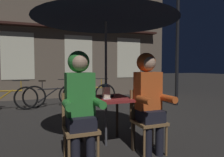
% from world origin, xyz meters
% --- Properties ---
extents(ground_plane, '(60.00, 60.00, 0.00)m').
position_xyz_m(ground_plane, '(0.00, 0.00, 0.00)').
color(ground_plane, '#2D2B28').
extents(cafe_table, '(0.72, 0.72, 0.74)m').
position_xyz_m(cafe_table, '(0.00, 0.00, 0.64)').
color(cafe_table, maroon).
rests_on(cafe_table, ground_plane).
extents(patio_umbrella, '(2.10, 2.10, 2.31)m').
position_xyz_m(patio_umbrella, '(0.00, 0.00, 2.06)').
color(patio_umbrella, '#4C4C51').
rests_on(patio_umbrella, ground_plane).
extents(lantern, '(0.11, 0.11, 0.23)m').
position_xyz_m(lantern, '(-0.04, -0.12, 0.86)').
color(lantern, white).
rests_on(lantern, cafe_table).
extents(chair_left, '(0.40, 0.40, 0.87)m').
position_xyz_m(chair_left, '(-0.48, -0.37, 0.49)').
color(chair_left, olive).
rests_on(chair_left, ground_plane).
extents(chair_right, '(0.40, 0.40, 0.87)m').
position_xyz_m(chair_right, '(0.48, -0.37, 0.49)').
color(chair_right, olive).
rests_on(chair_right, ground_plane).
extents(person_left_hooded, '(0.45, 0.56, 1.40)m').
position_xyz_m(person_left_hooded, '(-0.48, -0.43, 0.85)').
color(person_left_hooded, black).
rests_on(person_left_hooded, ground_plane).
extents(person_right_hooded, '(0.45, 0.56, 1.40)m').
position_xyz_m(person_right_hooded, '(0.48, -0.43, 0.85)').
color(person_right_hooded, black).
rests_on(person_right_hooded, ground_plane).
extents(shopfront_building, '(10.00, 0.93, 6.20)m').
position_xyz_m(shopfront_building, '(-0.47, 5.40, 3.09)').
color(shopfront_building, '#6B5B4C').
rests_on(shopfront_building, ground_plane).
extents(street_lamp, '(0.32, 0.32, 3.88)m').
position_xyz_m(street_lamp, '(3.15, 2.29, 2.71)').
color(street_lamp, black).
rests_on(street_lamp, ground_plane).
extents(bicycle_second, '(1.67, 0.29, 0.84)m').
position_xyz_m(bicycle_second, '(-1.76, 3.32, 0.35)').
color(bicycle_second, black).
rests_on(bicycle_second, ground_plane).
extents(bicycle_third, '(1.68, 0.09, 0.84)m').
position_xyz_m(bicycle_third, '(-0.53, 3.42, 0.35)').
color(bicycle_third, black).
rests_on(bicycle_third, ground_plane).
extents(bicycle_fourth, '(1.66, 0.36, 0.84)m').
position_xyz_m(bicycle_fourth, '(0.62, 3.40, 0.35)').
color(bicycle_fourth, black).
rests_on(bicycle_fourth, ground_plane).
extents(book, '(0.22, 0.17, 0.02)m').
position_xyz_m(book, '(0.04, 0.08, 0.75)').
color(book, black).
rests_on(book, cafe_table).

